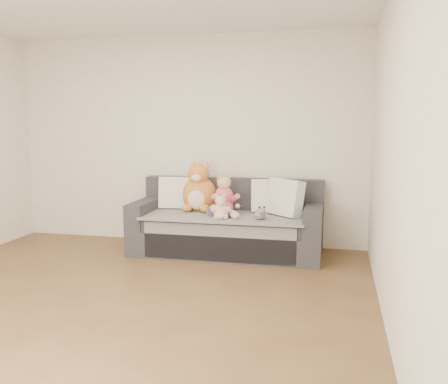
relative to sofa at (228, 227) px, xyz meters
name	(u,v)px	position (x,y,z in m)	size (l,w,h in m)	color
room_shell	(116,150)	(-0.62, -1.64, 0.99)	(5.00, 5.00, 5.00)	brown
sofa	(228,227)	(0.00, 0.00, 0.00)	(2.20, 0.94, 0.85)	#2B2B30
cushion_left	(176,193)	(-0.69, 0.18, 0.36)	(0.44, 0.24, 0.40)	silver
cushion_right_back	(269,196)	(0.46, 0.21, 0.36)	(0.45, 0.27, 0.40)	silver
cushion_right_front	(285,198)	(0.67, 0.00, 0.37)	(0.48, 0.45, 0.43)	silver
toddler	(224,198)	(-0.01, -0.11, 0.36)	(0.34, 0.48, 0.47)	#E35069
plush_cat	(199,191)	(-0.37, 0.11, 0.40)	(0.51, 0.44, 0.64)	#B25E27
teddy_bear	(221,209)	(0.00, -0.34, 0.28)	(0.22, 0.17, 0.28)	#C3B087
plush_cow	(261,214)	(0.44, -0.30, 0.23)	(0.14, 0.19, 0.16)	white
sippy_cup	(211,210)	(-0.14, -0.22, 0.23)	(0.11, 0.07, 0.12)	#5A3187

